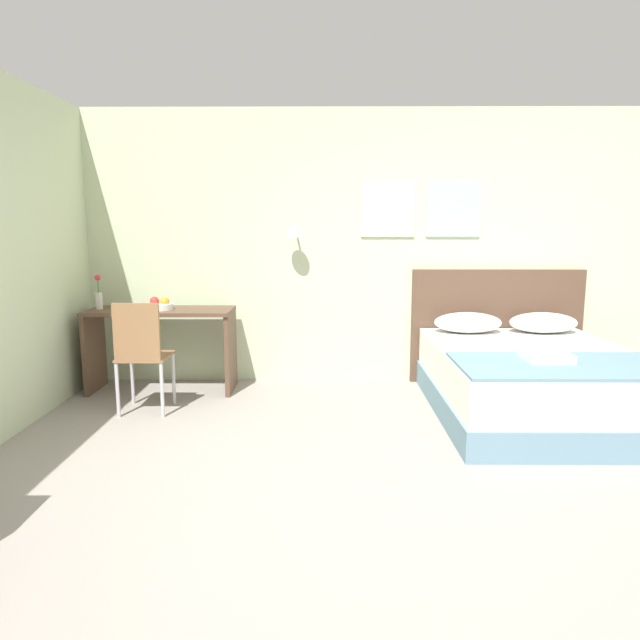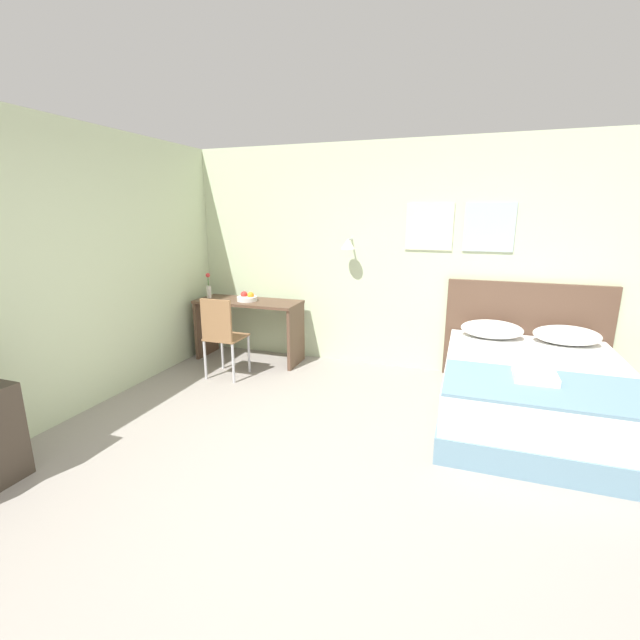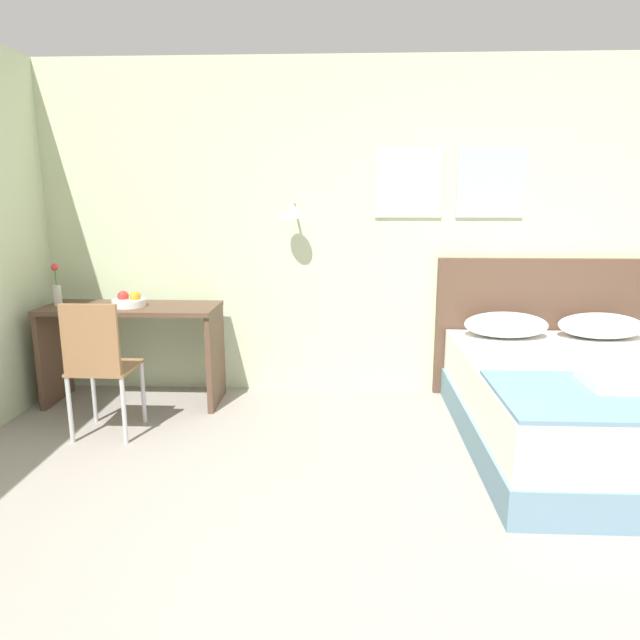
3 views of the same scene
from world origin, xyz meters
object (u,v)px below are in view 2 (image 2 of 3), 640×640
(pillow_left, at_px, (492,329))
(pillow_right, at_px, (567,335))
(bed, at_px, (534,394))
(desk, at_px, (249,318))
(throw_blanket, at_px, (548,388))
(fruit_bowl, at_px, (247,298))
(flower_vase, at_px, (209,288))
(folded_towel_near_foot, at_px, (535,375))
(headboard, at_px, (524,333))
(desk_chair, at_px, (221,332))

(pillow_left, distance_m, pillow_right, 0.71)
(bed, height_order, pillow_right, pillow_right)
(desk, bearing_deg, bed, -12.21)
(throw_blanket, relative_size, fruit_bowl, 6.05)
(flower_vase, bearing_deg, bed, -10.33)
(folded_towel_near_foot, bearing_deg, headboard, 86.84)
(bed, relative_size, throw_blanket, 1.32)
(bed, xyz_separation_m, fruit_bowl, (-3.23, 0.68, 0.55))
(pillow_right, xyz_separation_m, fruit_bowl, (-3.59, -0.08, 0.17))
(headboard, height_order, flower_vase, headboard)
(desk_chair, bearing_deg, fruit_bowl, 92.42)
(bed, relative_size, flower_vase, 6.20)
(fruit_bowl, distance_m, flower_vase, 0.57)
(bed, height_order, flower_vase, flower_vase)
(pillow_left, xyz_separation_m, throw_blanket, (0.35, -1.34, -0.08))
(throw_blanket, bearing_deg, desk_chair, 169.57)
(fruit_bowl, bearing_deg, desk, 86.86)
(headboard, relative_size, desk, 1.27)
(desk_chair, height_order, flower_vase, flower_vase)
(headboard, distance_m, desk_chair, 3.37)
(pillow_right, height_order, desk, desk)
(pillow_left, height_order, folded_towel_near_foot, pillow_left)
(headboard, distance_m, fruit_bowl, 3.26)
(folded_towel_near_foot, xyz_separation_m, desk, (-3.15, 1.14, -0.05))
(desk, relative_size, desk_chair, 1.41)
(throw_blanket, height_order, flower_vase, flower_vase)
(pillow_left, bearing_deg, throw_blanket, -75.19)
(bed, relative_size, desk, 1.51)
(pillow_right, bearing_deg, bed, -115.06)
(folded_towel_near_foot, relative_size, flower_vase, 1.05)
(headboard, bearing_deg, pillow_right, -37.87)
(pillow_left, xyz_separation_m, flower_vase, (-3.44, -0.07, 0.26))
(flower_vase, bearing_deg, desk_chair, -49.11)
(flower_vase, bearing_deg, fruit_bowl, -1.61)
(headboard, height_order, pillow_left, headboard)
(bed, relative_size, pillow_right, 3.19)
(headboard, xyz_separation_m, folded_towel_near_foot, (-0.08, -1.48, 0.04))
(bed, relative_size, pillow_left, 3.19)
(pillow_right, relative_size, flower_vase, 1.94)
(pillow_left, distance_m, folded_towel_near_foot, 1.23)
(throw_blanket, distance_m, desk, 3.48)
(desk_chair, relative_size, fruit_bowl, 3.76)
(bed, distance_m, pillow_left, 0.92)
(bed, relative_size, headboard, 1.19)
(headboard, xyz_separation_m, flower_vase, (-3.80, -0.34, 0.35))
(headboard, distance_m, pillow_right, 0.46)
(flower_vase, bearing_deg, throw_blanket, -18.55)
(folded_towel_near_foot, xyz_separation_m, flower_vase, (-3.72, 1.13, 0.30))
(throw_blanket, height_order, desk, desk)
(bed, distance_m, fruit_bowl, 3.35)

